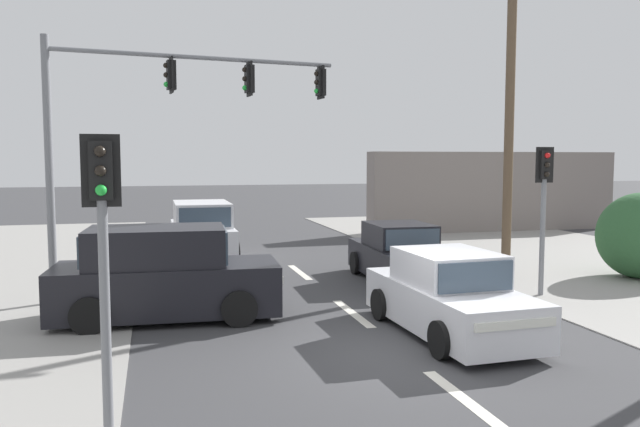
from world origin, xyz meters
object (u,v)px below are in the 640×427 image
object	(u,v)px
sedan_crossing_left	(449,297)
sedan_kerbside_parked	(400,255)
utility_pole_midground_right	(510,94)
traffic_signal_mast	(157,113)
suv_oncoming_near	(202,233)
pedestal_signal_right_kerb	(544,195)
suv_oncoming_mid	(164,276)
pedestal_signal_left_kerb	(103,233)

from	to	relation	value
sedan_crossing_left	sedan_kerbside_parked	bearing A→B (deg)	78.25
utility_pole_midground_right	traffic_signal_mast	bearing A→B (deg)	-178.37
utility_pole_midground_right	suv_oncoming_near	bearing A→B (deg)	148.70
traffic_signal_mast	sedan_crossing_left	xyz separation A→B (m)	(5.18, -4.81, -3.65)
pedestal_signal_right_kerb	suv_oncoming_mid	distance (m)	8.90
traffic_signal_mast	sedan_kerbside_parked	world-z (taller)	traffic_signal_mast
pedestal_signal_left_kerb	suv_oncoming_mid	xyz separation A→B (m)	(0.75, 5.38, -1.53)
suv_oncoming_near	sedan_kerbside_parked	bearing A→B (deg)	-46.33
pedestal_signal_right_kerb	sedan_crossing_left	distance (m)	4.67
suv_oncoming_near	sedan_kerbside_parked	size ratio (longest dim) A/B	1.06
utility_pole_midground_right	traffic_signal_mast	xyz separation A→B (m)	(-9.50, -0.27, -0.73)
suv_oncoming_mid	traffic_signal_mast	bearing A→B (deg)	91.12
pedestal_signal_left_kerb	utility_pole_midground_right	bearing A→B (deg)	37.96
utility_pole_midground_right	pedestal_signal_right_kerb	bearing A→B (deg)	-104.43
suv_oncoming_near	sedan_crossing_left	size ratio (longest dim) A/B	1.06
pedestal_signal_left_kerb	pedestal_signal_right_kerb	bearing A→B (deg)	28.99
traffic_signal_mast	pedestal_signal_right_kerb	xyz separation A→B (m)	(8.81, -2.42, -1.94)
pedestal_signal_left_kerb	sedan_crossing_left	xyz separation A→B (m)	(5.89, 2.88, -1.71)
suv_oncoming_mid	suv_oncoming_near	bearing A→B (deg)	80.10
pedestal_signal_right_kerb	sedan_crossing_left	world-z (taller)	pedestal_signal_right_kerb
pedestal_signal_right_kerb	pedestal_signal_left_kerb	distance (m)	10.88
suv_oncoming_mid	sedan_kerbside_parked	distance (m)	6.64
pedestal_signal_right_kerb	traffic_signal_mast	bearing A→B (deg)	164.62
sedan_crossing_left	sedan_kerbside_parked	xyz separation A→B (m)	(1.03, 4.95, 0.00)
suv_oncoming_near	suv_oncoming_mid	xyz separation A→B (m)	(-1.31, -7.53, 0.00)
utility_pole_midground_right	pedestal_signal_left_kerb	world-z (taller)	utility_pole_midground_right
sedan_crossing_left	sedan_kerbside_parked	distance (m)	5.06
traffic_signal_mast	pedestal_signal_left_kerb	bearing A→B (deg)	-95.25
traffic_signal_mast	sedan_kerbside_parked	xyz separation A→B (m)	(6.21, 0.14, -3.65)
traffic_signal_mast	sedan_crossing_left	size ratio (longest dim) A/B	1.60
sedan_kerbside_parked	utility_pole_midground_right	bearing A→B (deg)	2.30
suv_oncoming_near	sedan_crossing_left	xyz separation A→B (m)	(3.82, -10.03, -0.18)
suv_oncoming_near	suv_oncoming_mid	world-z (taller)	same
pedestal_signal_right_kerb	sedan_kerbside_parked	size ratio (longest dim) A/B	0.83
pedestal_signal_left_kerb	suv_oncoming_mid	world-z (taller)	pedestal_signal_left_kerb
traffic_signal_mast	suv_oncoming_mid	distance (m)	4.17
suv_oncoming_mid	sedan_kerbside_parked	bearing A→B (deg)	21.66
utility_pole_midground_right	suv_oncoming_near	world-z (taller)	utility_pole_midground_right
pedestal_signal_left_kerb	suv_oncoming_mid	size ratio (longest dim) A/B	0.77
sedan_crossing_left	sedan_kerbside_parked	size ratio (longest dim) A/B	1.00
traffic_signal_mast	suv_oncoming_mid	bearing A→B (deg)	-88.88
utility_pole_midground_right	sedan_kerbside_parked	bearing A→B (deg)	-177.70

